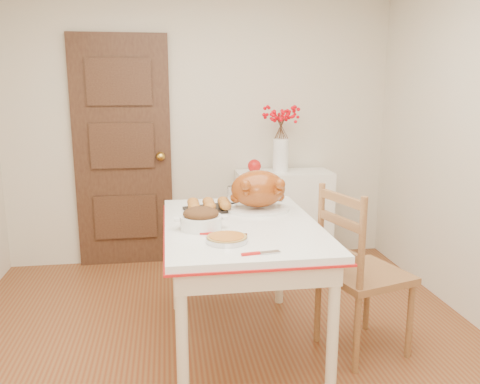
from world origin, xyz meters
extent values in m
cube|color=maroon|center=(0.00, 0.00, 0.00)|extent=(3.50, 4.00, 0.00)
cube|color=beige|center=(0.00, 2.00, 1.25)|extent=(3.50, 0.00, 2.50)
cube|color=#321A12|center=(-0.70, 1.97, 1.03)|extent=(0.85, 0.06, 2.06)
cube|color=white|center=(0.73, 1.78, 0.43)|extent=(0.85, 0.38, 0.85)
sphere|color=red|center=(0.46, 1.78, 0.91)|extent=(0.12, 0.12, 0.12)
cylinder|color=#AE5E1C|center=(-0.01, -0.03, 0.84)|extent=(0.27, 0.27, 0.05)
cylinder|color=white|center=(0.13, 0.83, 0.87)|extent=(0.08, 0.08, 0.12)
camera|label=1|loc=(-0.31, -2.49, 1.63)|focal=36.78mm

